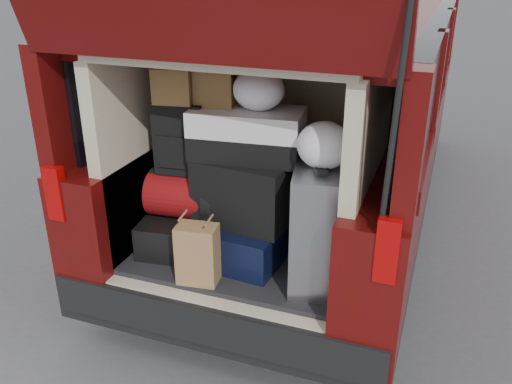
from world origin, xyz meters
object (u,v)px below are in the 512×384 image
red_duffel (186,195)px  black_soft_case (244,192)px  navy_hardshell (248,239)px  kraft_bag (198,254)px  black_hardshell (179,229)px  silver_roller (319,227)px  twotone_duffel (247,134)px  backpack (182,137)px

red_duffel → black_soft_case: bearing=-3.1°
navy_hardshell → kraft_bag: 0.38m
navy_hardshell → kraft_bag: size_ratio=1.57×
black_hardshell → kraft_bag: kraft_bag is taller
navy_hardshell → silver_roller: size_ratio=0.80×
twotone_duffel → backpack: bearing=178.1°
silver_roller → twotone_duffel: twotone_duffel is taller
red_duffel → black_soft_case: size_ratio=0.81×
black_hardshell → black_soft_case: 0.52m
black_soft_case → red_duffel: bearing=-173.0°
navy_hardshell → kraft_bag: kraft_bag is taller
black_hardshell → navy_hardshell: size_ratio=0.97×
navy_hardshell → twotone_duffel: size_ratio=0.87×
silver_roller → kraft_bag: (-0.59, -0.22, -0.16)m
red_duffel → backpack: backpack is taller
black_hardshell → red_duffel: (0.06, -0.01, 0.24)m
kraft_bag → silver_roller: bearing=13.4°
red_duffel → black_hardshell: bearing=170.6°
black_soft_case → backpack: (-0.38, 0.02, 0.27)m
kraft_bag → red_duffel: red_duffel is taller
backpack → black_soft_case: bearing=-9.7°
navy_hardshell → black_soft_case: bearing=-146.9°
black_soft_case → kraft_bag: bearing=-106.9°
silver_roller → backpack: size_ratio=1.61×
navy_hardshell → silver_roller: bearing=-9.8°
silver_roller → navy_hardshell: bearing=153.5°
kraft_bag → twotone_duffel: 0.70m
kraft_bag → backpack: size_ratio=0.82×
silver_roller → backpack: (-0.84, 0.13, 0.35)m
black_hardshell → red_duffel: red_duffel is taller
silver_roller → twotone_duffel: (-0.45, 0.15, 0.41)m
silver_roller → twotone_duffel: size_ratio=1.09×
navy_hardshell → silver_roller: 0.50m
kraft_bag → black_soft_case: (0.14, 0.33, 0.25)m
silver_roller → red_duffel: 0.82m
red_duffel → navy_hardshell: bearing=-1.5°
silver_roller → black_soft_case: bearing=155.5°
black_soft_case → twotone_duffel: (0.00, 0.05, 0.32)m
red_duffel → twotone_duffel: twotone_duffel is taller
kraft_bag → red_duffel: 0.43m
silver_roller → red_duffel: (-0.82, 0.10, 0.01)m
black_hardshell → twotone_duffel: size_ratio=0.84×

